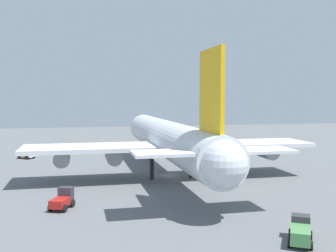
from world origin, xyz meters
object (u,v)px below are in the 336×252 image
(catering_truck, at_px, (63,200))
(cargo_container_aft, at_px, (269,151))
(maintenance_van, at_px, (300,231))
(baggage_tug, at_px, (27,154))
(safety_cone_nose, at_px, (145,153))
(cargo_airplane, at_px, (168,139))

(catering_truck, xyz_separation_m, cargo_container_aft, (38.93, -48.64, -0.22))
(maintenance_van, distance_m, cargo_container_aft, 61.98)
(catering_truck, bearing_deg, cargo_container_aft, -51.33)
(baggage_tug, distance_m, cargo_container_aft, 58.58)
(cargo_container_aft, height_order, safety_cone_nose, cargo_container_aft)
(maintenance_van, xyz_separation_m, safety_cone_nose, (64.30, 4.68, -0.87))
(safety_cone_nose, bearing_deg, maintenance_van, -175.84)
(catering_truck, bearing_deg, safety_cone_nose, -21.67)
(cargo_airplane, height_order, catering_truck, cargo_airplane)
(baggage_tug, bearing_deg, catering_truck, -168.05)
(cargo_airplane, relative_size, safety_cone_nose, 112.03)
(maintenance_van, relative_size, catering_truck, 1.18)
(cargo_container_aft, bearing_deg, maintenance_van, 155.80)
(maintenance_van, xyz_separation_m, cargo_container_aft, (56.53, -25.41, -0.19))
(cargo_container_aft, distance_m, safety_cone_nose, 31.08)
(baggage_tug, relative_size, catering_truck, 0.97)
(catering_truck, relative_size, safety_cone_nose, 7.62)
(cargo_airplane, bearing_deg, baggage_tug, 45.53)
(baggage_tug, bearing_deg, maintenance_van, -152.44)
(cargo_airplane, xyz_separation_m, cargo_container_aft, (20.73, -30.63, -5.71))
(maintenance_van, relative_size, cargo_container_aft, 1.31)
(catering_truck, bearing_deg, maintenance_van, -127.13)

